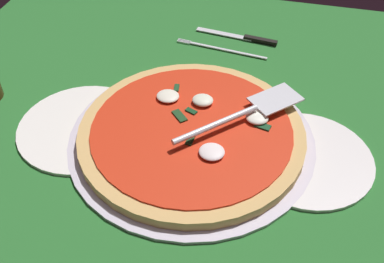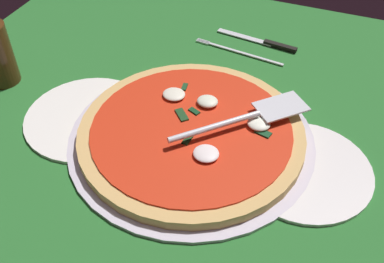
# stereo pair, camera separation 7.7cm
# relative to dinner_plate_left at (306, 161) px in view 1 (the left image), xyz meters

# --- Properties ---
(ground_plane) EXTENTS (1.09, 1.09, 0.01)m
(ground_plane) POSITION_rel_dinner_plate_left_xyz_m (0.22, -0.00, -0.01)
(ground_plane) COLOR #27692A
(pizza_pan) EXTENTS (0.42, 0.42, 0.01)m
(pizza_pan) POSITION_rel_dinner_plate_left_xyz_m (0.19, -0.01, 0.00)
(pizza_pan) COLOR silver
(pizza_pan) RESTS_ON ground_plane
(dinner_plate_left) EXTENTS (0.22, 0.22, 0.01)m
(dinner_plate_left) POSITION_rel_dinner_plate_left_xyz_m (0.00, 0.00, 0.00)
(dinner_plate_left) COLOR white
(dinner_plate_left) RESTS_ON ground_plane
(dinner_plate_right) EXTENTS (0.23, 0.23, 0.01)m
(dinner_plate_right) POSITION_rel_dinner_plate_left_xyz_m (0.39, 0.01, 0.00)
(dinner_plate_right) COLOR white
(dinner_plate_right) RESTS_ON ground_plane
(pizza) EXTENTS (0.38, 0.38, 0.03)m
(pizza) POSITION_rel_dinner_plate_left_xyz_m (0.19, -0.01, 0.02)
(pizza) COLOR tan
(pizza) RESTS_ON pizza_pan
(pizza_server) EXTENTS (0.20, 0.20, 0.01)m
(pizza_server) POSITION_rel_dinner_plate_left_xyz_m (0.11, -0.05, 0.04)
(pizza_server) COLOR silver
(pizza_server) RESTS_ON pizza
(place_setting_near) EXTENTS (0.22, 0.15, 0.01)m
(place_setting_near) POSITION_rel_dinner_plate_left_xyz_m (0.18, -0.32, -0.00)
(place_setting_near) COLOR white
(place_setting_near) RESTS_ON ground_plane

